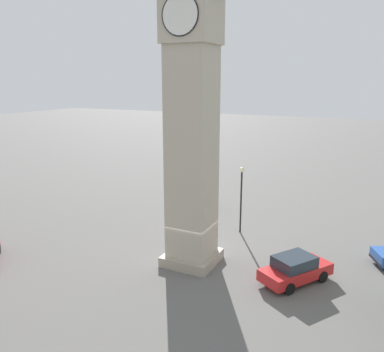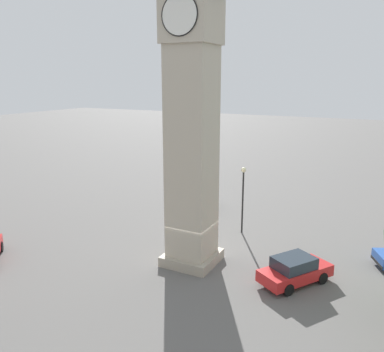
# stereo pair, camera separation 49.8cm
# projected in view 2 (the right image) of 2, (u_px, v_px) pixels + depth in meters

# --- Properties ---
(ground_plane) EXTENTS (200.00, 200.00, 0.00)m
(ground_plane) POSITION_uv_depth(u_px,v_px,m) (192.00, 262.00, 23.85)
(ground_plane) COLOR #605E5B
(clock_tower) EXTENTS (3.60, 3.60, 22.03)m
(clock_tower) POSITION_uv_depth(u_px,v_px,m) (192.00, 38.00, 20.77)
(clock_tower) COLOR #A59C89
(clock_tower) RESTS_ON ground
(car_red_corner) EXTENTS (2.72, 4.43, 1.53)m
(car_red_corner) POSITION_uv_depth(u_px,v_px,m) (202.00, 201.00, 33.24)
(car_red_corner) COLOR white
(car_red_corner) RESTS_ON ground
(car_white_side) EXTENTS (3.66, 4.38, 1.53)m
(car_white_side) POSITION_uv_depth(u_px,v_px,m) (295.00, 270.00, 21.23)
(car_white_side) COLOR red
(car_white_side) RESTS_ON ground
(lamp_post) EXTENTS (0.36, 0.36, 4.84)m
(lamp_post) POSITION_uv_depth(u_px,v_px,m) (243.00, 189.00, 27.67)
(lamp_post) COLOR black
(lamp_post) RESTS_ON ground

